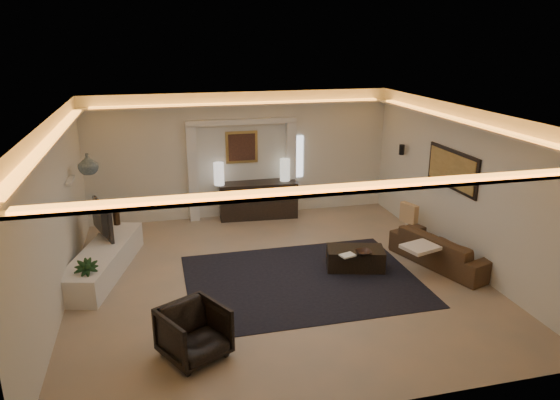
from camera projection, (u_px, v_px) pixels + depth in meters
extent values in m
plane|color=tan|center=(277.00, 278.00, 9.17)|extent=(7.00, 7.00, 0.00)
plane|color=white|center=(277.00, 114.00, 8.29)|extent=(7.00, 7.00, 0.00)
plane|color=silver|center=(242.00, 155.00, 11.96)|extent=(7.00, 0.00, 7.00)
plane|color=silver|center=(354.00, 298.00, 5.49)|extent=(7.00, 0.00, 7.00)
plane|color=silver|center=(56.00, 217.00, 7.93)|extent=(0.00, 7.00, 7.00)
plane|color=silver|center=(461.00, 186.00, 9.53)|extent=(0.00, 7.00, 7.00)
cube|color=silver|center=(277.00, 131.00, 8.37)|extent=(7.00, 7.00, 0.04)
cube|color=white|center=(298.00, 157.00, 12.28)|extent=(0.25, 0.03, 1.00)
cube|color=black|center=(302.00, 280.00, 9.08)|extent=(4.00, 3.00, 0.01)
cube|color=silver|center=(193.00, 174.00, 11.72)|extent=(0.22, 0.20, 2.20)
cube|color=silver|center=(291.00, 168.00, 12.24)|extent=(0.22, 0.20, 2.20)
cube|color=silver|center=(242.00, 122.00, 11.63)|extent=(2.52, 0.20, 0.12)
cube|color=tan|center=(242.00, 147.00, 11.88)|extent=(0.74, 0.04, 0.74)
cube|color=#4C2D1E|center=(242.00, 147.00, 11.85)|extent=(0.62, 0.02, 0.62)
cube|color=black|center=(452.00, 169.00, 9.72)|extent=(0.04, 1.64, 0.74)
cube|color=tan|center=(451.00, 169.00, 9.72)|extent=(0.02, 1.50, 0.62)
cylinder|color=black|center=(402.00, 150.00, 11.46)|extent=(0.12, 0.12, 0.22)
cube|color=silver|center=(70.00, 180.00, 9.18)|extent=(0.10, 0.55, 0.04)
cube|color=black|center=(258.00, 201.00, 12.13)|extent=(1.83, 0.69, 0.90)
cylinder|color=white|center=(219.00, 175.00, 11.71)|extent=(0.28, 0.28, 0.52)
cylinder|color=beige|center=(285.00, 171.00, 12.07)|extent=(0.24, 0.24, 0.52)
cube|color=silver|center=(104.00, 261.00, 9.31)|extent=(1.34, 2.76, 0.50)
imported|color=black|center=(97.00, 221.00, 9.71)|extent=(1.09, 0.50, 0.64)
cylinder|color=black|center=(116.00, 217.00, 10.34)|extent=(0.16, 0.16, 0.35)
imported|color=slate|center=(88.00, 164.00, 9.44)|extent=(0.46, 0.46, 0.38)
imported|color=black|center=(87.00, 281.00, 8.30)|extent=(0.41, 0.41, 0.69)
imported|color=brown|center=(443.00, 249.00, 9.64)|extent=(2.20, 1.40, 0.60)
cube|color=white|center=(420.00, 247.00, 9.09)|extent=(0.69, 0.62, 0.06)
cube|color=tan|center=(409.00, 213.00, 10.81)|extent=(0.24, 0.44, 0.42)
cube|color=black|center=(355.00, 258.00, 9.48)|extent=(1.14, 0.81, 0.38)
imported|color=black|center=(364.00, 252.00, 9.15)|extent=(0.32, 0.32, 0.07)
cube|color=white|center=(348.00, 255.00, 9.09)|extent=(0.30, 0.25, 0.03)
imported|color=black|center=(194.00, 333.00, 6.82)|extent=(1.06, 1.07, 0.72)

